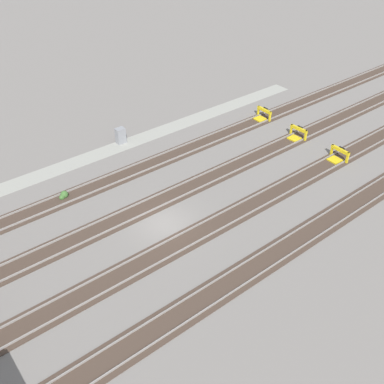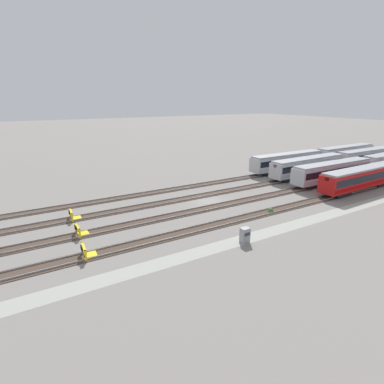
{
  "view_description": "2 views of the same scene",
  "coord_description": "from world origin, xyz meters",
  "views": [
    {
      "loc": [
        14.89,
        22.15,
        22.52
      ],
      "look_at": [
        -2.74,
        0.0,
        1.8
      ],
      "focal_mm": 42.0,
      "sensor_mm": 36.0,
      "label": 1
    },
    {
      "loc": [
        -22.76,
        -34.38,
        14.21
      ],
      "look_at": [
        -2.74,
        0.0,
        1.8
      ],
      "focal_mm": 28.0,
      "sensor_mm": 36.0,
      "label": 2
    }
  ],
  "objects": [
    {
      "name": "bumper_stop_near_inner_track",
      "position": [
        -18.31,
        -2.56,
        0.51
      ],
      "size": [
        1.38,
        2.01,
        1.22
      ],
      "color": "yellow",
      "rests_on": "ground"
    },
    {
      "name": "ground_plane",
      "position": [
        0.0,
        0.0,
        0.0
      ],
      "size": [
        400.0,
        400.0,
        0.0
      ],
      "primitive_type": "plane",
      "color": "gray"
    },
    {
      "name": "rail_track_near_inner",
      "position": [
        0.0,
        -2.57,
        0.04
      ],
      "size": [
        90.0,
        2.24,
        0.21
      ],
      "color": "#47382D",
      "rests_on": "ground"
    },
    {
      "name": "rail_track_middle",
      "position": [
        0.0,
        2.57,
        0.04
      ],
      "size": [
        90.0,
        2.24,
        0.21
      ],
      "color": "#47382D",
      "rests_on": "ground"
    },
    {
      "name": "service_walkway",
      "position": [
        0.0,
        -12.35,
        0.0
      ],
      "size": [
        54.0,
        2.0,
        0.01
      ],
      "primitive_type": "cube",
      "color": "#9E9E93",
      "rests_on": "ground"
    },
    {
      "name": "bumper_stop_middle_track",
      "position": [
        -18.14,
        2.56,
        0.51
      ],
      "size": [
        1.37,
        2.01,
        1.22
      ],
      "color": "yellow",
      "rests_on": "ground"
    },
    {
      "name": "subway_car_back_row_rightmost",
      "position": [
        43.36,
        2.53,
        2.04
      ],
      "size": [
        18.04,
        3.07,
        3.7
      ],
      "color": "#B7BABF",
      "rests_on": "ground"
    },
    {
      "name": "bumper_stop_nearest_track",
      "position": [
        -18.66,
        -7.73,
        0.51
      ],
      "size": [
        1.37,
        2.01,
        1.22
      ],
      "color": "yellow",
      "rests_on": "ground"
    },
    {
      "name": "electrical_cabinet",
      "position": [
        -3.94,
        -12.88,
        0.8
      ],
      "size": [
        0.9,
        0.73,
        1.6
      ],
      "color": "gray",
      "rests_on": "ground"
    },
    {
      "name": "subway_car_back_row_leftmost",
      "position": [
        24.34,
        7.72,
        2.04
      ],
      "size": [
        18.01,
        2.92,
        3.7
      ],
      "color": "#B7BABF",
      "rests_on": "ground"
    },
    {
      "name": "rail_track_nearest",
      "position": [
        0.0,
        -7.72,
        0.04
      ],
      "size": [
        90.0,
        2.23,
        0.21
      ],
      "color": "#47382D",
      "rests_on": "ground"
    },
    {
      "name": "subway_car_front_row_leftmost",
      "position": [
        43.51,
        7.74,
        2.04
      ],
      "size": [
        18.04,
        3.08,
        3.7
      ],
      "color": "#B7BABF",
      "rests_on": "ground"
    },
    {
      "name": "subway_car_front_row_left_inner",
      "position": [
        24.34,
        2.57,
        2.04
      ],
      "size": [
        18.06,
        3.28,
        3.7
      ],
      "color": "#B7BABF",
      "rests_on": "ground"
    },
    {
      "name": "weed_clump",
      "position": [
        4.56,
        -7.98,
        0.24
      ],
      "size": [
        0.92,
        0.7,
        0.64
      ],
      "color": "#427033",
      "rests_on": "ground"
    },
    {
      "name": "subway_car_front_row_rightmost",
      "position": [
        24.34,
        -2.59,
        2.04
      ],
      "size": [
        18.01,
        2.91,
        3.7
      ],
      "color": "#B7BABF",
      "rests_on": "ground"
    },
    {
      "name": "rail_track_far_inner",
      "position": [
        0.0,
        7.72,
        0.04
      ],
      "size": [
        90.0,
        2.23,
        0.21
      ],
      "color": "#47382D",
      "rests_on": "ground"
    },
    {
      "name": "subway_car_back_row_centre",
      "position": [
        24.34,
        -7.72,
        2.04
      ],
      "size": [
        18.06,
        3.26,
        3.7
      ],
      "color": "#B71414",
      "rests_on": "ground"
    }
  ]
}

